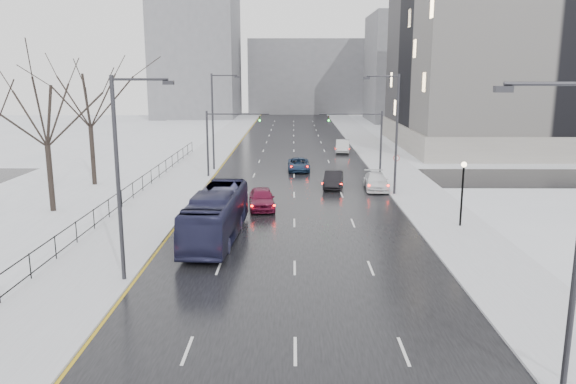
{
  "coord_description": "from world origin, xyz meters",
  "views": [
    {
      "loc": [
        -0.09,
        -6.02,
        10.11
      ],
      "look_at": [
        -0.42,
        29.6,
        2.5
      ],
      "focal_mm": 35.0,
      "sensor_mm": 36.0,
      "label": 1
    }
  ],
  "objects_px": {
    "sedan_right_distant": "(343,146)",
    "tree_park_e": "(95,185)",
    "sedan_center_near": "(262,198)",
    "streetlight_r_near": "(573,228)",
    "lamppost_r_mid": "(463,184)",
    "sedan_right_cross": "(299,165)",
    "streetlight_l_far": "(215,117)",
    "mast_signal_left": "(218,136)",
    "no_uturn_sign": "(396,161)",
    "sedan_right_far": "(376,181)",
    "sedan_right_near": "(333,179)",
    "mast_signal_right": "(370,136)",
    "streetlight_l_near": "(122,170)",
    "streetlight_r_mid": "(394,128)",
    "bus": "(216,215)",
    "tree_park_d": "(54,212)"
  },
  "relations": [
    {
      "from": "streetlight_l_far",
      "to": "sedan_right_near",
      "type": "xyz_separation_m",
      "value": [
        11.67,
        -8.96,
        -4.84
      ]
    },
    {
      "from": "streetlight_l_near",
      "to": "sedan_right_far",
      "type": "xyz_separation_m",
      "value": [
        15.37,
        22.32,
        -4.86
      ]
    },
    {
      "from": "sedan_center_near",
      "to": "sedan_right_cross",
      "type": "distance_m",
      "value": 16.9
    },
    {
      "from": "tree_park_d",
      "to": "streetlight_r_mid",
      "type": "relative_size",
      "value": 1.25
    },
    {
      "from": "tree_park_e",
      "to": "mast_signal_right",
      "type": "xyz_separation_m",
      "value": [
        25.53,
        4.0,
        4.11
      ]
    },
    {
      "from": "sedan_right_distant",
      "to": "tree_park_e",
      "type": "bearing_deg",
      "value": -132.59
    },
    {
      "from": "mast_signal_left",
      "to": "sedan_right_distant",
      "type": "distance_m",
      "value": 22.52
    },
    {
      "from": "sedan_right_cross",
      "to": "sedan_right_distant",
      "type": "distance_m",
      "value": 15.07
    },
    {
      "from": "mast_signal_left",
      "to": "sedan_right_far",
      "type": "distance_m",
      "value": 15.95
    },
    {
      "from": "sedan_center_near",
      "to": "sedan_right_near",
      "type": "distance_m",
      "value": 9.93
    },
    {
      "from": "streetlight_l_near",
      "to": "sedan_right_far",
      "type": "bearing_deg",
      "value": 55.46
    },
    {
      "from": "streetlight_r_mid",
      "to": "streetlight_l_far",
      "type": "xyz_separation_m",
      "value": [
        -16.33,
        12.0,
        0.0
      ]
    },
    {
      "from": "streetlight_r_near",
      "to": "streetlight_l_far",
      "type": "xyz_separation_m",
      "value": [
        -16.33,
        42.0,
        0.0
      ]
    },
    {
      "from": "tree_park_e",
      "to": "sedan_right_near",
      "type": "bearing_deg",
      "value": -2.53
    },
    {
      "from": "tree_park_e",
      "to": "streetlight_l_far",
      "type": "relative_size",
      "value": 1.35
    },
    {
      "from": "no_uturn_sign",
      "to": "sedan_right_distant",
      "type": "xyz_separation_m",
      "value": [
        -2.92,
        21.64,
        -1.47
      ]
    },
    {
      "from": "mast_signal_right",
      "to": "streetlight_r_near",
      "type": "bearing_deg",
      "value": -88.73
    },
    {
      "from": "streetlight_l_near",
      "to": "tree_park_d",
      "type": "bearing_deg",
      "value": 124.53
    },
    {
      "from": "streetlight_r_mid",
      "to": "sedan_center_near",
      "type": "xyz_separation_m",
      "value": [
        -10.62,
        -4.91,
        -4.79
      ]
    },
    {
      "from": "streetlight_r_near",
      "to": "mast_signal_left",
      "type": "bearing_deg",
      "value": 112.18
    },
    {
      "from": "bus",
      "to": "tree_park_d",
      "type": "bearing_deg",
      "value": 155.19
    },
    {
      "from": "streetlight_l_far",
      "to": "sedan_right_near",
      "type": "bearing_deg",
      "value": -37.52
    },
    {
      "from": "lamppost_r_mid",
      "to": "sedan_right_cross",
      "type": "bearing_deg",
      "value": 115.79
    },
    {
      "from": "mast_signal_right",
      "to": "tree_park_e",
      "type": "bearing_deg",
      "value": -171.1
    },
    {
      "from": "streetlight_r_near",
      "to": "sedan_right_distant",
      "type": "bearing_deg",
      "value": 91.94
    },
    {
      "from": "tree_park_e",
      "to": "sedan_right_cross",
      "type": "distance_m",
      "value": 20.25
    },
    {
      "from": "sedan_center_near",
      "to": "sedan_right_distant",
      "type": "distance_m",
      "value": 31.78
    },
    {
      "from": "streetlight_r_mid",
      "to": "bus",
      "type": "height_order",
      "value": "streetlight_r_mid"
    },
    {
      "from": "tree_park_d",
      "to": "sedan_right_cross",
      "type": "height_order",
      "value": "tree_park_d"
    },
    {
      "from": "sedan_right_distant",
      "to": "lamppost_r_mid",
      "type": "bearing_deg",
      "value": -76.52
    },
    {
      "from": "sedan_center_near",
      "to": "streetlight_l_near",
      "type": "bearing_deg",
      "value": -116.49
    },
    {
      "from": "mast_signal_right",
      "to": "no_uturn_sign",
      "type": "height_order",
      "value": "mast_signal_right"
    },
    {
      "from": "streetlight_r_near",
      "to": "sedan_right_distant",
      "type": "height_order",
      "value": "streetlight_r_near"
    },
    {
      "from": "mast_signal_left",
      "to": "streetlight_l_far",
      "type": "bearing_deg",
      "value": 101.87
    },
    {
      "from": "streetlight_l_far",
      "to": "mast_signal_left",
      "type": "relative_size",
      "value": 1.54
    },
    {
      "from": "tree_park_d",
      "to": "streetlight_r_near",
      "type": "bearing_deg",
      "value": -42.75
    },
    {
      "from": "no_uturn_sign",
      "to": "bus",
      "type": "height_order",
      "value": "bus"
    },
    {
      "from": "tree_park_d",
      "to": "sedan_right_near",
      "type": "distance_m",
      "value": 23.15
    },
    {
      "from": "mast_signal_right",
      "to": "sedan_center_near",
      "type": "relative_size",
      "value": 1.4
    },
    {
      "from": "mast_signal_right",
      "to": "sedan_right_near",
      "type": "bearing_deg",
      "value": -127.65
    },
    {
      "from": "no_uturn_sign",
      "to": "lamppost_r_mid",
      "type": "bearing_deg",
      "value": -82.67
    },
    {
      "from": "tree_park_e",
      "to": "sedan_right_far",
      "type": "relative_size",
      "value": 2.74
    },
    {
      "from": "no_uturn_sign",
      "to": "sedan_center_near",
      "type": "height_order",
      "value": "no_uturn_sign"
    },
    {
      "from": "streetlight_r_near",
      "to": "streetlight_r_mid",
      "type": "distance_m",
      "value": 30.0
    },
    {
      "from": "bus",
      "to": "sedan_right_far",
      "type": "bearing_deg",
      "value": 54.22
    },
    {
      "from": "no_uturn_sign",
      "to": "sedan_right_far",
      "type": "height_order",
      "value": "no_uturn_sign"
    },
    {
      "from": "tree_park_e",
      "to": "mast_signal_left",
      "type": "xyz_separation_m",
      "value": [
        10.87,
        4.0,
        4.11
      ]
    },
    {
      "from": "bus",
      "to": "no_uturn_sign",
      "type": "bearing_deg",
      "value": 52.85
    },
    {
      "from": "streetlight_r_near",
      "to": "streetlight_l_near",
      "type": "bearing_deg",
      "value": 148.52
    },
    {
      "from": "tree_park_d",
      "to": "bus",
      "type": "relative_size",
      "value": 1.16
    }
  ]
}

